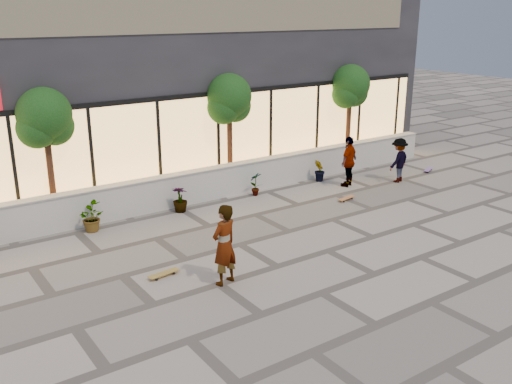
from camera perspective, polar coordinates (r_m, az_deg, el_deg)
ground at (r=12.76m, az=6.58°, el=-9.99°), size 80.00×80.00×0.00m
planter_wall at (r=17.98m, az=-8.15°, el=0.18°), size 22.00×0.42×1.04m
retail_building at (r=22.26m, az=-15.17°, el=12.94°), size 24.00×9.17×8.50m
shrub_c at (r=16.51m, az=-16.26°, el=-2.45°), size 0.68×0.77×0.81m
shrub_d at (r=17.50m, az=-7.61°, el=-0.70°), size 0.64×0.64×0.81m
shrub_e at (r=18.87m, az=-0.05°, el=0.84°), size 0.46×0.35×0.81m
shrub_f at (r=20.53m, az=6.40°, el=2.14°), size 0.55×0.57×0.81m
tree_midwest at (r=16.85m, az=-20.36°, el=6.68°), size 1.60×1.50×3.92m
tree_mideast at (r=19.20m, az=-2.70°, el=9.03°), size 1.60×1.50×3.92m
tree_east at (r=22.57m, az=9.40°, el=10.15°), size 1.60×1.50×3.92m
skater_center at (r=12.72m, az=-3.19°, el=-5.29°), size 0.78×0.62×1.88m
skater_right_near at (r=20.02m, az=9.27°, el=3.03°), size 1.12×0.79×1.77m
skater_right_far at (r=20.91m, az=14.08°, el=3.10°), size 1.13×0.82×1.58m
skateboard_center at (r=13.53m, az=-9.22°, el=-8.05°), size 0.79×0.29×0.09m
skateboard_right_near at (r=18.71m, az=9.04°, el=-0.61°), size 0.74×0.31×0.09m
skateboard_right_far at (r=22.75m, az=16.85°, el=2.17°), size 0.73×0.46×0.09m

